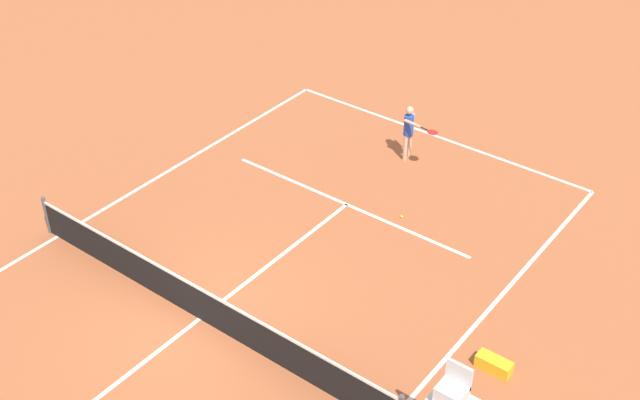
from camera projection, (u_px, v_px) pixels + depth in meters
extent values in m
plane|color=#AD5933|center=(200.00, 319.00, 18.58)|extent=(60.00, 60.00, 0.00)
cube|color=white|center=(435.00, 136.00, 25.23)|extent=(10.02, 0.10, 0.01)
cube|color=white|center=(58.00, 236.00, 21.08)|extent=(0.10, 20.40, 0.01)
cube|color=white|center=(347.00, 204.00, 22.24)|extent=(7.51, 0.10, 0.01)
cube|color=white|center=(200.00, 318.00, 18.58)|extent=(0.10, 11.22, 0.01)
cylinder|color=#4C4C51|center=(47.00, 215.00, 20.93)|extent=(0.10, 0.10, 1.07)
cube|color=black|center=(198.00, 303.00, 18.32)|extent=(10.62, 0.03, 0.91)
cube|color=white|center=(196.00, 287.00, 18.05)|extent=(10.62, 0.04, 0.06)
cylinder|color=#D8A884|center=(409.00, 145.00, 23.99)|extent=(0.12, 0.12, 0.79)
cylinder|color=#D8A884|center=(405.00, 148.00, 23.87)|extent=(0.12, 0.12, 0.79)
cylinder|color=#2647B7|center=(409.00, 125.00, 23.53)|extent=(0.28, 0.28, 0.62)
sphere|color=#D8A884|center=(410.00, 110.00, 23.25)|extent=(0.22, 0.22, 0.22)
cylinder|color=#D8A884|center=(413.00, 122.00, 23.62)|extent=(0.09, 0.09, 0.55)
cylinder|color=#D8A884|center=(413.00, 124.00, 23.13)|extent=(0.56, 0.15, 0.09)
cylinder|color=black|center=(424.00, 129.00, 22.90)|extent=(0.26, 0.07, 0.04)
ellipsoid|color=red|center=(433.00, 132.00, 22.73)|extent=(0.35, 0.31, 0.04)
sphere|color=#CCE033|center=(402.00, 217.00, 21.73)|extent=(0.07, 0.07, 0.07)
cube|color=silver|center=(451.00, 395.00, 14.36)|extent=(0.50, 0.44, 0.40)
cube|color=silver|center=(459.00, 374.00, 14.29)|extent=(0.50, 0.06, 0.50)
cube|color=yellow|center=(494.00, 364.00, 17.23)|extent=(0.76, 0.32, 0.30)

